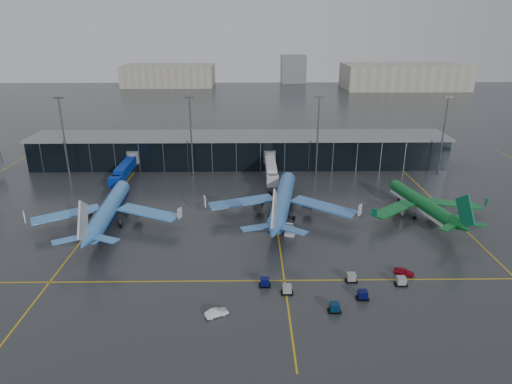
{
  "coord_description": "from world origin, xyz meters",
  "views": [
    {
      "loc": [
        3.45,
        -91.27,
        46.42
      ],
      "look_at": [
        5.0,
        18.0,
        6.0
      ],
      "focal_mm": 32.0,
      "sensor_mm": 36.0,
      "label": 1
    }
  ],
  "objects_px": {
    "airliner_aer_lingus": "(422,195)",
    "baggage_carts": "(334,289)",
    "airliner_klm_near": "(283,191)",
    "mobile_airstair": "(291,231)",
    "service_van_white": "(217,313)",
    "airliner_arkefly": "(108,200)",
    "service_van_red": "(404,272)"
  },
  "relations": [
    {
      "from": "airliner_klm_near",
      "to": "service_van_white",
      "type": "distance_m",
      "value": 45.4
    },
    {
      "from": "airliner_arkefly",
      "to": "mobile_airstair",
      "type": "distance_m",
      "value": 44.67
    },
    {
      "from": "airliner_aer_lingus",
      "to": "baggage_carts",
      "type": "distance_m",
      "value": 45.59
    },
    {
      "from": "airliner_aer_lingus",
      "to": "baggage_carts",
      "type": "relative_size",
      "value": 1.3
    },
    {
      "from": "mobile_airstair",
      "to": "service_van_red",
      "type": "bearing_deg",
      "value": -23.01
    },
    {
      "from": "airliner_klm_near",
      "to": "service_van_white",
      "type": "height_order",
      "value": "airliner_klm_near"
    },
    {
      "from": "airliner_klm_near",
      "to": "mobile_airstair",
      "type": "height_order",
      "value": "airliner_klm_near"
    },
    {
      "from": "airliner_klm_near",
      "to": "mobile_airstair",
      "type": "distance_m",
      "value": 12.67
    },
    {
      "from": "airliner_arkefly",
      "to": "service_van_white",
      "type": "bearing_deg",
      "value": -55.55
    },
    {
      "from": "airliner_klm_near",
      "to": "airliner_aer_lingus",
      "type": "relative_size",
      "value": 1.23
    },
    {
      "from": "airliner_arkefly",
      "to": "baggage_carts",
      "type": "height_order",
      "value": "airliner_arkefly"
    },
    {
      "from": "service_van_white",
      "to": "airliner_klm_near",
      "type": "bearing_deg",
      "value": -45.27
    },
    {
      "from": "airliner_klm_near",
      "to": "service_van_white",
      "type": "relative_size",
      "value": 11.39
    },
    {
      "from": "airliner_klm_near",
      "to": "baggage_carts",
      "type": "height_order",
      "value": "airliner_klm_near"
    },
    {
      "from": "airliner_arkefly",
      "to": "airliner_klm_near",
      "type": "height_order",
      "value": "airliner_klm_near"
    },
    {
      "from": "airliner_aer_lingus",
      "to": "mobile_airstair",
      "type": "distance_m",
      "value": 36.09
    },
    {
      "from": "service_van_red",
      "to": "baggage_carts",
      "type": "bearing_deg",
      "value": 141.89
    },
    {
      "from": "service_van_red",
      "to": "service_van_white",
      "type": "height_order",
      "value": "service_van_red"
    },
    {
      "from": "airliner_klm_near",
      "to": "baggage_carts",
      "type": "distance_m",
      "value": 37.02
    },
    {
      "from": "airliner_aer_lingus",
      "to": "service_van_red",
      "type": "distance_m",
      "value": 32.51
    },
    {
      "from": "airliner_arkefly",
      "to": "mobile_airstair",
      "type": "bearing_deg",
      "value": -10.71
    },
    {
      "from": "airliner_arkefly",
      "to": "service_van_red",
      "type": "relative_size",
      "value": 10.76
    },
    {
      "from": "airliner_aer_lingus",
      "to": "service_van_white",
      "type": "height_order",
      "value": "airliner_aer_lingus"
    },
    {
      "from": "airliner_arkefly",
      "to": "service_van_white",
      "type": "relative_size",
      "value": 10.7
    },
    {
      "from": "airliner_aer_lingus",
      "to": "service_van_white",
      "type": "xyz_separation_m",
      "value": [
        -49.4,
        -42.21,
        -4.95
      ]
    },
    {
      "from": "airliner_arkefly",
      "to": "service_van_white",
      "type": "xyz_separation_m",
      "value": [
        28.64,
        -37.9,
        -5.83
      ]
    },
    {
      "from": "baggage_carts",
      "to": "service_van_white",
      "type": "height_order",
      "value": "baggage_carts"
    },
    {
      "from": "airliner_klm_near",
      "to": "mobile_airstair",
      "type": "xyz_separation_m",
      "value": [
        1.15,
        -11.03,
        -6.13
      ]
    },
    {
      "from": "airliner_klm_near",
      "to": "mobile_airstair",
      "type": "relative_size",
      "value": 12.01
    },
    {
      "from": "airliner_klm_near",
      "to": "airliner_aer_lingus",
      "type": "bearing_deg",
      "value": 8.51
    },
    {
      "from": "airliner_arkefly",
      "to": "mobile_airstair",
      "type": "xyz_separation_m",
      "value": [
        43.86,
        -6.23,
        -5.71
      ]
    },
    {
      "from": "service_van_white",
      "to": "airliner_aer_lingus",
      "type": "bearing_deg",
      "value": -76.52
    }
  ]
}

